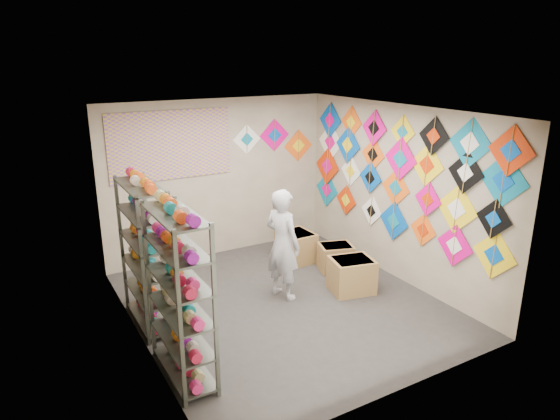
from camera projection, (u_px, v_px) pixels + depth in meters
ground at (284, 304)px, 7.09m from camera, size 4.50×4.50×0.00m
room_walls at (285, 192)px, 6.59m from camera, size 4.50×4.50×4.50m
shelf_rack_front at (180, 297)px, 5.25m from camera, size 0.40×1.10×1.90m
shelf_rack_back at (146, 255)px, 6.33m from camera, size 0.40×1.10×1.90m
string_spools at (161, 266)px, 5.76m from camera, size 0.12×2.36×0.12m
kite_wall_display at (397, 174)px, 7.53m from camera, size 0.06×4.34×2.06m
back_wall_kites at (276, 140)px, 8.90m from camera, size 1.61×0.02×0.82m
poster at (171, 145)px, 7.95m from camera, size 2.00×0.01×1.10m
shopkeeper at (283, 244)px, 7.08m from camera, size 0.81×0.73×1.62m
carton_a at (352, 275)px, 7.40m from camera, size 0.71×0.63×0.51m
carton_b at (336, 257)px, 8.14m from camera, size 0.64×0.58×0.43m
carton_c at (296, 247)px, 8.48m from camera, size 0.54×0.59×0.51m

